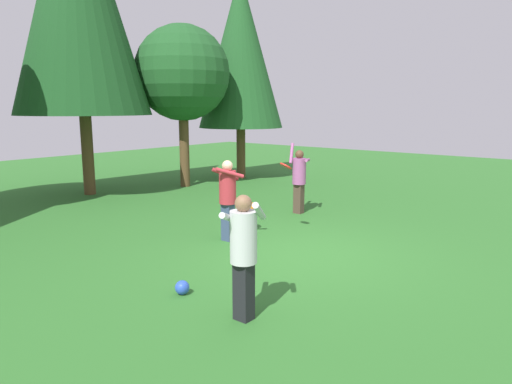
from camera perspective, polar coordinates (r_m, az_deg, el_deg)
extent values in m
plane|color=#2D6B28|center=(8.73, 5.22, -7.55)|extent=(40.00, 40.00, 0.00)
cube|color=#4C382D|center=(11.92, 5.25, -0.81)|extent=(0.19, 0.22, 0.75)
cylinder|color=#A85693|center=(11.80, 5.30, 2.55)|extent=(0.34, 0.34, 0.66)
sphere|color=brown|center=(11.75, 5.34, 4.60)|extent=(0.21, 0.21, 0.21)
cylinder|color=#A85693|center=(11.74, 6.30, 3.90)|extent=(0.54, 0.32, 0.12)
cylinder|color=#A85693|center=(11.77, 4.37, 4.72)|extent=(0.37, 0.24, 0.51)
cube|color=black|center=(6.04, -1.51, -12.01)|extent=(0.19, 0.22, 0.76)
cylinder|color=silver|center=(5.81, -1.54, -5.52)|extent=(0.34, 0.34, 0.66)
sphere|color=#8C6647|center=(5.71, -1.56, -1.40)|extent=(0.21, 0.21, 0.21)
cylinder|color=silver|center=(5.79, -3.49, -3.12)|extent=(0.53, 0.33, 0.25)
cylinder|color=silver|center=(5.69, 0.41, -2.39)|extent=(0.51, 0.32, 0.33)
cube|color=#38476B|center=(9.47, -3.45, -3.68)|extent=(0.19, 0.22, 0.77)
cylinder|color=#B72D38|center=(9.32, -3.50, 0.59)|extent=(0.34, 0.34, 0.67)
sphere|color=beige|center=(9.26, -3.52, 3.22)|extent=(0.22, 0.22, 0.22)
cylinder|color=#B72D38|center=(9.48, -3.77, 2.18)|extent=(0.50, 0.38, 0.29)
cylinder|color=#B72D38|center=(9.08, -3.24, 2.34)|extent=(0.51, 0.39, 0.24)
cylinder|color=red|center=(9.60, 3.66, 3.18)|extent=(0.34, 0.35, 0.16)
sphere|color=blue|center=(6.97, -9.01, -11.46)|extent=(0.21, 0.21, 0.21)
sphere|color=orange|center=(12.07, -0.46, -1.86)|extent=(0.24, 0.24, 0.24)
cylinder|color=brown|center=(17.75, -1.87, 7.33)|extent=(0.34, 0.34, 3.47)
cone|color=#1E5123|center=(17.84, -1.92, 16.85)|extent=(3.13, 3.13, 5.56)
cylinder|color=brown|center=(15.20, -20.11, 8.00)|extent=(0.35, 0.35, 4.43)
cylinder|color=brown|center=(15.98, -8.76, 5.73)|extent=(0.33, 0.33, 2.84)
sphere|color=#1E5123|center=(15.97, -9.00, 14.18)|extent=(3.12, 3.12, 3.12)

